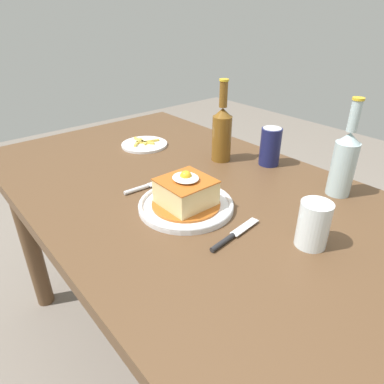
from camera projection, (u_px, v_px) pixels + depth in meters
ground_plane at (191, 353)px, 1.33m from camera, size 6.00×6.00×0.00m
dining_table at (190, 218)px, 1.03m from camera, size 1.42×0.83×0.72m
main_plate at (186, 205)px, 0.89m from camera, size 0.25×0.25×0.02m
sandwich_meal at (186, 192)px, 0.87m from camera, size 0.18×0.18×0.10m
fork at (143, 187)px, 0.98m from camera, size 0.03×0.14×0.01m
knife at (229, 238)px, 0.77m from camera, size 0.04×0.17×0.01m
soda_can at (270, 147)px, 1.11m from camera, size 0.07×0.07×0.12m
beer_bottle_clear at (344, 161)px, 0.91m from camera, size 0.06×0.06×0.27m
beer_bottle_amber at (222, 132)px, 1.12m from camera, size 0.06×0.06×0.27m
drinking_glass at (313, 227)px, 0.73m from camera, size 0.07×0.07×0.10m
side_plate_fries at (144, 144)px, 1.28m from camera, size 0.17×0.17×0.02m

